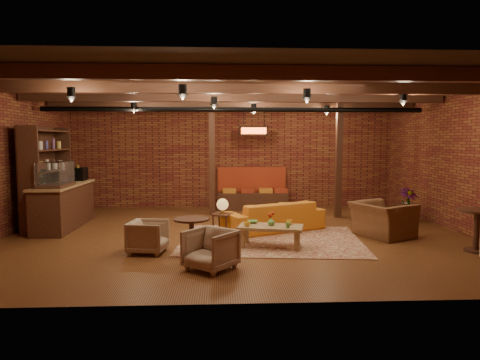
{
  "coord_description": "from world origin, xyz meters",
  "views": [
    {
      "loc": [
        -0.39,
        -9.28,
        2.09
      ],
      "look_at": [
        0.07,
        0.2,
        1.2
      ],
      "focal_mm": 32.0,
      "sensor_mm": 36.0,
      "label": 1
    }
  ],
  "objects_px": {
    "coffee_table": "(270,228)",
    "round_table_left": "(192,230)",
    "sofa": "(273,216)",
    "armchair_right": "(383,214)",
    "round_table_right": "(477,224)",
    "side_table_lamp": "(223,207)",
    "armchair_a": "(148,235)",
    "plant_tall": "(409,171)",
    "side_table_book": "(404,205)",
    "armchair_b": "(210,248)"
  },
  "relations": [
    {
      "from": "coffee_table",
      "to": "round_table_left",
      "type": "height_order",
      "value": "coffee_table"
    },
    {
      "from": "coffee_table",
      "to": "sofa",
      "type": "bearing_deg",
      "value": 80.56
    },
    {
      "from": "round_table_left",
      "to": "armchair_right",
      "type": "relative_size",
      "value": 0.59
    },
    {
      "from": "round_table_right",
      "to": "side_table_lamp",
      "type": "bearing_deg",
      "value": 161.03
    },
    {
      "from": "armchair_a",
      "to": "plant_tall",
      "type": "xyz_separation_m",
      "value": [
        6.12,
        2.73,
        0.96
      ]
    },
    {
      "from": "armchair_right",
      "to": "armchair_a",
      "type": "bearing_deg",
      "value": 77.22
    },
    {
      "from": "coffee_table",
      "to": "side_table_book",
      "type": "height_order",
      "value": "coffee_table"
    },
    {
      "from": "sofa",
      "to": "side_table_lamp",
      "type": "relative_size",
      "value": 2.86
    },
    {
      "from": "side_table_book",
      "to": "coffee_table",
      "type": "bearing_deg",
      "value": -146.38
    },
    {
      "from": "armchair_right",
      "to": "side_table_book",
      "type": "distance_m",
      "value": 2.1
    },
    {
      "from": "round_table_right",
      "to": "plant_tall",
      "type": "height_order",
      "value": "plant_tall"
    },
    {
      "from": "armchair_right",
      "to": "plant_tall",
      "type": "xyz_separation_m",
      "value": [
        1.28,
        1.64,
        0.79
      ]
    },
    {
      "from": "round_table_left",
      "to": "round_table_right",
      "type": "xyz_separation_m",
      "value": [
        5.3,
        -0.04,
        0.08
      ]
    },
    {
      "from": "armchair_a",
      "to": "plant_tall",
      "type": "height_order",
      "value": "plant_tall"
    },
    {
      "from": "side_table_lamp",
      "to": "coffee_table",
      "type": "bearing_deg",
      "value": -49.86
    },
    {
      "from": "round_table_right",
      "to": "sofa",
      "type": "bearing_deg",
      "value": 150.23
    },
    {
      "from": "armchair_right",
      "to": "round_table_right",
      "type": "distance_m",
      "value": 1.83
    },
    {
      "from": "armchair_right",
      "to": "side_table_book",
      "type": "height_order",
      "value": "armchair_right"
    },
    {
      "from": "side_table_book",
      "to": "armchair_a",
      "type": "bearing_deg",
      "value": -155.06
    },
    {
      "from": "coffee_table",
      "to": "side_table_lamp",
      "type": "distance_m",
      "value": 1.45
    },
    {
      "from": "sofa",
      "to": "side_table_book",
      "type": "xyz_separation_m",
      "value": [
        3.49,
        0.99,
        0.09
      ]
    },
    {
      "from": "armchair_b",
      "to": "armchair_a",
      "type": "bearing_deg",
      "value": 176.17
    },
    {
      "from": "round_table_left",
      "to": "armchair_a",
      "type": "bearing_deg",
      "value": 168.45
    },
    {
      "from": "plant_tall",
      "to": "side_table_book",
      "type": "bearing_deg",
      "value": 130.73
    },
    {
      "from": "sofa",
      "to": "armchair_b",
      "type": "bearing_deg",
      "value": 39.63
    },
    {
      "from": "round_table_left",
      "to": "side_table_book",
      "type": "xyz_separation_m",
      "value": [
        5.23,
        2.98,
        -0.03
      ]
    },
    {
      "from": "side_table_book",
      "to": "plant_tall",
      "type": "height_order",
      "value": "plant_tall"
    },
    {
      "from": "round_table_left",
      "to": "armchair_right",
      "type": "xyz_separation_m",
      "value": [
        4.02,
        1.27,
        0.05
      ]
    },
    {
      "from": "armchair_a",
      "to": "armchair_b",
      "type": "distance_m",
      "value": 1.59
    },
    {
      "from": "sofa",
      "to": "side_table_book",
      "type": "height_order",
      "value": "sofa"
    },
    {
      "from": "coffee_table",
      "to": "plant_tall",
      "type": "distance_m",
      "value": 4.6
    },
    {
      "from": "side_table_lamp",
      "to": "plant_tall",
      "type": "height_order",
      "value": "plant_tall"
    },
    {
      "from": "armchair_right",
      "to": "side_table_book",
      "type": "relative_size",
      "value": 2.2
    },
    {
      "from": "side_table_lamp",
      "to": "armchair_a",
      "type": "height_order",
      "value": "side_table_lamp"
    },
    {
      "from": "sofa",
      "to": "coffee_table",
      "type": "xyz_separation_m",
      "value": [
        -0.25,
        -1.5,
        0.04
      ]
    },
    {
      "from": "sofa",
      "to": "armchair_b",
      "type": "xyz_separation_m",
      "value": [
        -1.38,
        -2.9,
        0.02
      ]
    },
    {
      "from": "side_table_lamp",
      "to": "sofa",
      "type": "bearing_deg",
      "value": 19.34
    },
    {
      "from": "side_table_lamp",
      "to": "armchair_right",
      "type": "relative_size",
      "value": 0.71
    },
    {
      "from": "side_table_lamp",
      "to": "plant_tall",
      "type": "xyz_separation_m",
      "value": [
        4.73,
        1.32,
        0.67
      ]
    },
    {
      "from": "armchair_a",
      "to": "side_table_book",
      "type": "distance_m",
      "value": 6.67
    },
    {
      "from": "coffee_table",
      "to": "armchair_a",
      "type": "bearing_deg",
      "value": -171.94
    },
    {
      "from": "coffee_table",
      "to": "side_table_book",
      "type": "bearing_deg",
      "value": 33.62
    },
    {
      "from": "sofa",
      "to": "side_table_book",
      "type": "relative_size",
      "value": 4.46
    },
    {
      "from": "side_table_lamp",
      "to": "round_table_left",
      "type": "xyz_separation_m",
      "value": [
        -0.57,
        -1.58,
        -0.16
      ]
    },
    {
      "from": "sofa",
      "to": "round_table_right",
      "type": "relative_size",
      "value": 2.91
    },
    {
      "from": "round_table_left",
      "to": "armchair_b",
      "type": "relative_size",
      "value": 0.93
    },
    {
      "from": "armchair_a",
      "to": "coffee_table",
      "type": "bearing_deg",
      "value": -73.63
    },
    {
      "from": "side_table_book",
      "to": "round_table_right",
      "type": "xyz_separation_m",
      "value": [
        0.07,
        -3.02,
        0.1
      ]
    },
    {
      "from": "sofa",
      "to": "side_table_lamp",
      "type": "bearing_deg",
      "value": -5.57
    },
    {
      "from": "armchair_b",
      "to": "plant_tall",
      "type": "xyz_separation_m",
      "value": [
        4.94,
        3.81,
        0.93
      ]
    }
  ]
}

